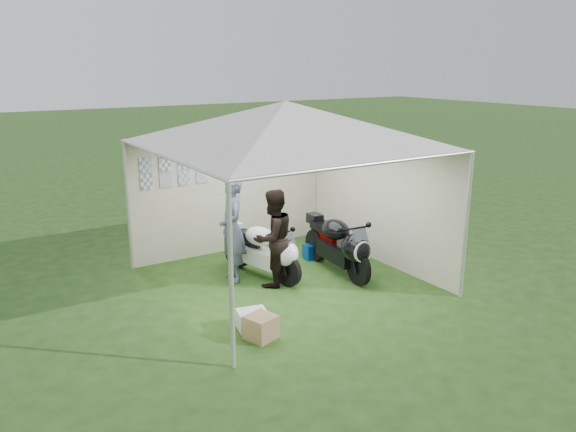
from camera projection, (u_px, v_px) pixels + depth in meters
name	position (u px, v px, depth m)	size (l,w,h in m)	color
ground	(286.00, 281.00, 9.47)	(80.00, 80.00, 0.00)	#214213
canopy_tent	(285.00, 128.00, 8.82)	(5.66, 5.66, 3.00)	silver
motorcycle_white	(265.00, 250.00, 9.52)	(0.68, 1.81, 0.90)	black
motorcycle_black	(340.00, 244.00, 9.69)	(0.54, 1.97, 0.97)	black
paddock_stand	(314.00, 251.00, 10.56)	(0.38, 0.24, 0.28)	blue
person_dark_jacket	(273.00, 238.00, 9.13)	(0.79, 0.61, 1.62)	black
person_blue_jacket	(232.00, 229.00, 9.30)	(0.66, 0.43, 1.82)	slate
equipment_box	(326.00, 235.00, 11.27)	(0.46, 0.37, 0.46)	black
crate_0	(252.00, 320.00, 7.76)	(0.40, 0.31, 0.27)	silver
crate_1	(261.00, 327.00, 7.48)	(0.36, 0.36, 0.32)	#90724D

